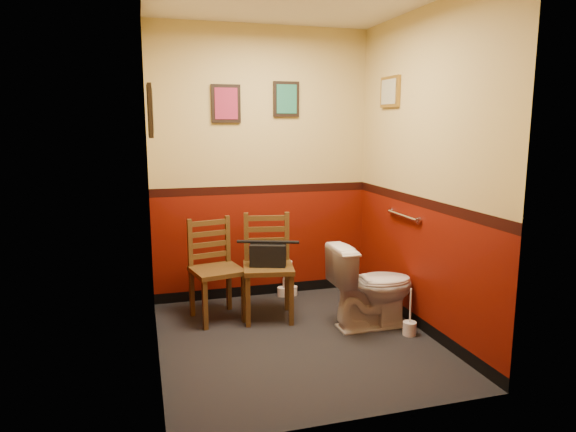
% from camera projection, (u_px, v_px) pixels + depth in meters
% --- Properties ---
extents(floor, '(2.20, 2.40, 0.00)m').
position_uv_depth(floor, '(296.00, 340.00, 4.23)').
color(floor, black).
rests_on(floor, ground).
extents(wall_back, '(2.20, 0.00, 2.70)m').
position_uv_depth(wall_back, '(262.00, 165.00, 5.12)').
color(wall_back, '#5A0F04').
rests_on(wall_back, ground).
extents(wall_front, '(2.20, 0.00, 2.70)m').
position_uv_depth(wall_front, '(360.00, 199.00, 2.85)').
color(wall_front, '#5A0F04').
rests_on(wall_front, ground).
extents(wall_left, '(0.00, 2.40, 2.70)m').
position_uv_depth(wall_left, '(151.00, 182.00, 3.69)').
color(wall_left, '#5A0F04').
rests_on(wall_left, ground).
extents(wall_right, '(0.00, 2.40, 2.70)m').
position_uv_depth(wall_right, '(422.00, 174.00, 4.29)').
color(wall_right, '#5A0F04').
rests_on(wall_right, ground).
extents(grab_bar, '(0.05, 0.56, 0.06)m').
position_uv_depth(grab_bar, '(403.00, 216.00, 4.59)').
color(grab_bar, silver).
rests_on(grab_bar, wall_right).
extents(framed_print_back_a, '(0.28, 0.04, 0.36)m').
position_uv_depth(framed_print_back_a, '(226.00, 104.00, 4.90)').
color(framed_print_back_a, black).
rests_on(framed_print_back_a, wall_back).
extents(framed_print_back_b, '(0.26, 0.04, 0.34)m').
position_uv_depth(framed_print_back_b, '(286.00, 99.00, 5.06)').
color(framed_print_back_b, black).
rests_on(framed_print_back_b, wall_back).
extents(framed_print_left, '(0.04, 0.30, 0.38)m').
position_uv_depth(framed_print_left, '(150.00, 111.00, 3.70)').
color(framed_print_left, black).
rests_on(framed_print_left, wall_left).
extents(framed_print_right, '(0.04, 0.34, 0.28)m').
position_uv_depth(framed_print_right, '(390.00, 92.00, 4.73)').
color(framed_print_right, olive).
rests_on(framed_print_right, wall_right).
extents(toilet, '(0.75, 0.42, 0.73)m').
position_uv_depth(toilet, '(372.00, 286.00, 4.46)').
color(toilet, white).
rests_on(toilet, floor).
extents(toilet_brush, '(0.11, 0.11, 0.41)m').
position_uv_depth(toilet_brush, '(410.00, 327.00, 4.33)').
color(toilet_brush, silver).
rests_on(toilet_brush, floor).
extents(chair_left, '(0.51, 0.51, 0.91)m').
position_uv_depth(chair_left, '(215.00, 269.00, 4.65)').
color(chair_left, '#543A19').
rests_on(chair_left, floor).
extents(chair_right, '(0.52, 0.52, 0.95)m').
position_uv_depth(chair_right, '(268.00, 266.00, 4.68)').
color(chair_right, '#543A19').
rests_on(chair_right, floor).
extents(handbag, '(0.36, 0.26, 0.23)m').
position_uv_depth(handbag, '(268.00, 255.00, 4.61)').
color(handbag, black).
rests_on(handbag, chair_right).
extents(tp_stack, '(0.21, 0.13, 0.37)m').
position_uv_depth(tp_stack, '(288.00, 281.00, 5.30)').
color(tp_stack, silver).
rests_on(tp_stack, floor).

